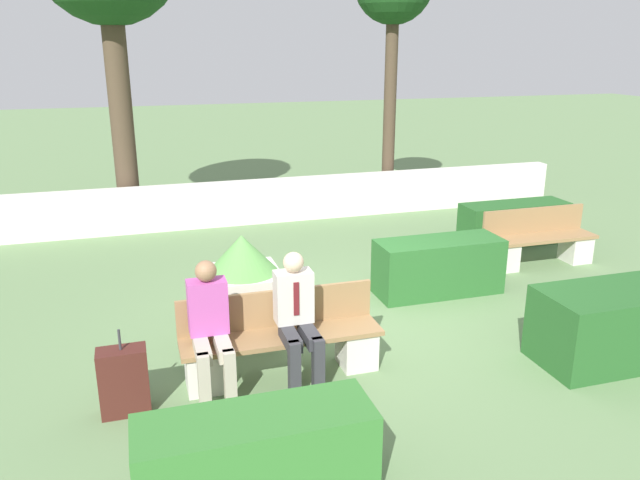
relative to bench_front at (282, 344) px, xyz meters
The scene contains 12 objects.
ground_plane 1.75m from the bench_front, 40.86° to the left, with size 60.00×60.00×0.00m, color #607F51.
perimeter_wall 5.95m from the bench_front, 77.43° to the left, with size 11.97×0.30×0.82m.
bench_front is the anchor object (origin of this frame).
bench_left_side 5.12m from the bench_front, 24.92° to the left, with size 1.78×0.48×0.86m.
person_seated_man 0.44m from the bench_front, 48.37° to the right, with size 0.38×0.64×1.34m.
person_seated_woman 0.85m from the bench_front, 168.98° to the right, with size 0.38×0.64×1.34m.
hedge_block_near_left 1.84m from the bench_front, 109.54° to the right, with size 1.79×0.60×0.69m.
hedge_block_near_right 5.87m from the bench_front, 33.48° to the left, with size 1.87×0.60×0.71m.
hedge_block_mid_left 3.76m from the bench_front, 11.22° to the right, with size 2.03×0.85×0.81m.
hedge_block_mid_right 3.03m from the bench_front, 31.08° to the left, with size 1.74×0.64×0.76m.
planter_corner_left 1.10m from the bench_front, 100.98° to the left, with size 0.85×0.85×1.23m.
suitcase 1.59m from the bench_front, behind, with size 0.45×0.24×0.85m.
Camera 1 is at (-2.61, -6.80, 3.30)m, focal length 35.00 mm.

